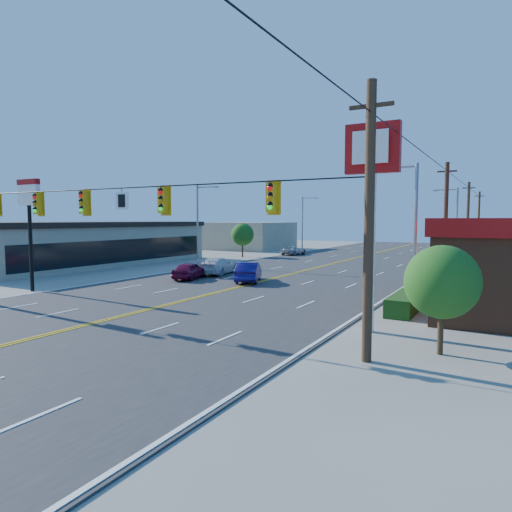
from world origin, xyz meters
The scene contains 21 objects.
ground centered at (0.00, 0.00, 0.00)m, with size 160.00×160.00×0.00m, color gray.
road centered at (0.00, 20.00, 0.03)m, with size 20.00×120.00×0.06m, color #2D2D30.
signal_span centered at (-0.12, 0.00, 4.89)m, with size 24.32×0.34×9.00m.
kfc_pylon centered at (11.00, 4.00, 6.04)m, with size 2.20×0.36×8.50m.
strip_mall centered at (-22.00, 18.00, 2.25)m, with size 10.40×26.40×4.40m.
pizza_hut_sign centered at (-11.00, 4.00, 5.18)m, with size 1.90×0.30×6.85m.
streetlight_se centered at (10.79, 14.00, 4.51)m, with size 2.55×0.25×8.00m.
streetlight_ne centered at (10.79, 38.00, 4.51)m, with size 2.55×0.25×8.00m.
streetlight_sw centered at (-10.79, 22.00, 4.51)m, with size 2.55×0.25×8.00m.
streetlight_nw centered at (-10.79, 48.00, 4.51)m, with size 2.55×0.25×8.00m.
utility_pole_near centered at (12.20, 18.00, 4.20)m, with size 0.28×0.28×8.40m, color #47301E.
utility_pole_mid centered at (12.20, 36.00, 4.20)m, with size 0.28×0.28×8.40m, color #47301E.
utility_pole_far centered at (12.20, 54.00, 4.20)m, with size 0.28×0.28×8.40m, color #47301E.
tree_kfc_rear centered at (13.50, 22.00, 2.93)m, with size 2.94×2.94×4.41m.
tree_kfc_front centered at (14.00, 2.00, 2.51)m, with size 2.52×2.52×3.78m.
tree_west centered at (-13.00, 34.00, 2.79)m, with size 2.80×2.80×4.20m.
bld_west_far centered at (-20.00, 48.00, 2.10)m, with size 11.00×12.00×4.20m, color tan.
car_magenta centered at (-5.50, 13.46, 0.66)m, with size 1.56×3.88×1.32m, color maroon.
car_blue centered at (-0.81, 14.42, 0.73)m, with size 1.54×4.41×1.45m, color navy.
car_white centered at (-5.37, 17.14, 0.71)m, with size 1.98×4.86×1.41m, color silver.
car_silver centered at (-8.57, 39.60, 0.58)m, with size 1.92×4.16×1.16m, color #A9A8AD.
Camera 1 is at (15.95, -14.53, 4.64)m, focal length 32.00 mm.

